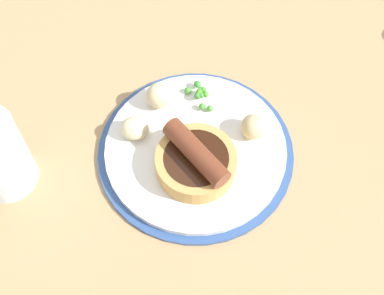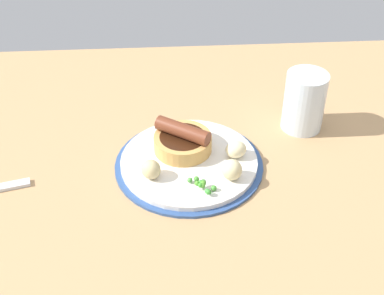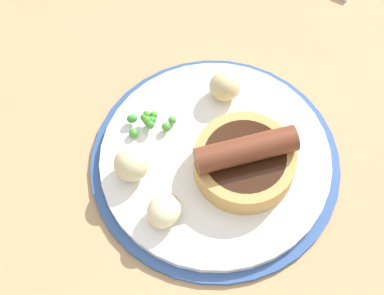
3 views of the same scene
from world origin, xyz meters
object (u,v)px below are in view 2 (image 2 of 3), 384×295
pea_pile (203,185)px  potato_chunk_0 (151,169)px  potato_chunk_2 (236,149)px  potato_chunk_1 (232,170)px  dinner_plate (189,163)px  drinking_glass (304,101)px  sausage_pudding (185,142)px

pea_pile → potato_chunk_0: potato_chunk_0 is taller
pea_pile → potato_chunk_2: potato_chunk_2 is taller
potato_chunk_1 → potato_chunk_0: bearing=175.4°
dinner_plate → pea_pile: 7.86cm
potato_chunk_2 → potato_chunk_1: bearing=-104.1°
pea_pile → drinking_glass: bearing=41.6°
sausage_pudding → dinner_plate: bearing=135.7°
dinner_plate → sausage_pudding: 3.59cm
drinking_glass → sausage_pudding: bearing=-160.6°
potato_chunk_0 → potato_chunk_1: bearing=-4.6°
sausage_pudding → potato_chunk_1: sausage_pudding is taller
dinner_plate → drinking_glass: bearing=25.1°
potato_chunk_2 → drinking_glass: bearing=35.7°
potato_chunk_1 → potato_chunk_2: potato_chunk_1 is taller
sausage_pudding → potato_chunk_0: bearing=81.5°
potato_chunk_0 → potato_chunk_1: (12.80, -1.04, 0.13)cm
sausage_pudding → potato_chunk_0: 8.62cm
potato_chunk_2 → sausage_pudding: bearing=166.8°
potato_chunk_1 → potato_chunk_2: 5.61cm
potato_chunk_0 → potato_chunk_2: (14.17, 4.40, -0.15)cm
sausage_pudding → drinking_glass: bearing=-126.7°
pea_pile → drinking_glass: 26.47cm
potato_chunk_0 → potato_chunk_2: size_ratio=0.91×
potato_chunk_1 → potato_chunk_2: bearing=75.9°
potato_chunk_0 → potato_chunk_2: potato_chunk_0 is taller
dinner_plate → potato_chunk_0: bearing=-147.2°
drinking_glass → pea_pile: bearing=-138.4°
potato_chunk_0 → drinking_glass: size_ratio=0.30×
pea_pile → potato_chunk_0: (-7.97, 3.41, 0.66)cm
potato_chunk_0 → potato_chunk_1: 12.84cm
potato_chunk_0 → potato_chunk_2: bearing=17.2°
sausage_pudding → drinking_glass: 23.22cm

